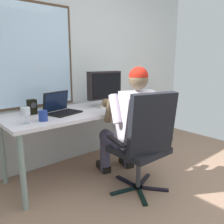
# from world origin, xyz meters

# --- Properties ---
(wall_rear) EXTENTS (4.55, 0.08, 2.84)m
(wall_rear) POSITION_xyz_m (-0.03, 2.00, 1.42)
(wall_rear) COLOR silver
(wall_rear) RESTS_ON ground
(desk) EXTENTS (1.86, 0.74, 0.76)m
(desk) POSITION_xyz_m (-0.07, 1.57, 0.69)
(desk) COLOR gray
(desk) RESTS_ON ground
(office_chair) EXTENTS (0.64, 0.64, 1.04)m
(office_chair) POSITION_xyz_m (0.07, 0.74, 0.58)
(office_chair) COLOR black
(office_chair) RESTS_ON ground
(person_seated) EXTENTS (0.64, 0.88, 1.26)m
(person_seated) POSITION_xyz_m (0.14, 1.00, 0.66)
(person_seated) COLOR #47445E
(person_seated) RESTS_ON ground
(crt_monitor) EXTENTS (0.45, 0.22, 0.43)m
(crt_monitor) POSITION_xyz_m (0.23, 1.56, 1.00)
(crt_monitor) COLOR beige
(crt_monitor) RESTS_ON desk
(laptop) EXTENTS (0.39, 0.34, 0.23)m
(laptop) POSITION_xyz_m (-0.37, 1.57, 0.82)
(laptop) COLOR black
(laptop) RESTS_ON desk
(wine_glass) EXTENTS (0.08, 0.08, 0.15)m
(wine_glass) POSITION_xyz_m (-0.82, 1.38, 0.87)
(wine_glass) COLOR silver
(wine_glass) RESTS_ON desk
(desk_speaker) EXTENTS (0.09, 0.08, 0.16)m
(desk_speaker) POSITION_xyz_m (-0.63, 1.71, 0.84)
(desk_speaker) COLOR black
(desk_speaker) RESTS_ON desk
(cd_case) EXTENTS (0.15, 0.13, 0.01)m
(cd_case) POSITION_xyz_m (0.58, 1.41, 0.76)
(cd_case) COLOR #322128
(cd_case) RESTS_ON desk
(coffee_mug) EXTENTS (0.08, 0.08, 0.10)m
(coffee_mug) POSITION_xyz_m (-0.66, 1.38, 0.81)
(coffee_mug) COLOR navy
(coffee_mug) RESTS_ON desk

